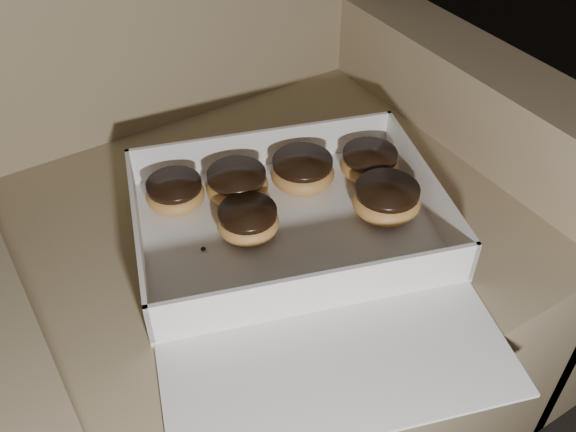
# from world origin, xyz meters

# --- Properties ---
(floor) EXTENTS (4.50, 4.50, 0.00)m
(floor) POSITION_xyz_m (0.00, 0.00, 0.00)
(floor) COLOR black
(floor) RESTS_ON ground
(armchair) EXTENTS (0.91, 0.77, 0.95)m
(armchair) POSITION_xyz_m (-0.57, -0.05, 0.30)
(armchair) COLOR #94875E
(armchair) RESTS_ON floor
(bakery_box) EXTENTS (0.53, 0.58, 0.07)m
(bakery_box) POSITION_xyz_m (-0.57, -0.22, 0.44)
(bakery_box) COLOR white
(bakery_box) RESTS_ON armchair
(donut_a) EXTENTS (0.08, 0.08, 0.04)m
(donut_a) POSITION_xyz_m (-0.67, -0.05, 0.45)
(donut_a) COLOR #ECA652
(donut_a) RESTS_ON bakery_box
(donut_b) EXTENTS (0.09, 0.09, 0.04)m
(donut_b) POSITION_xyz_m (-0.40, -0.14, 0.46)
(donut_b) COLOR #ECA652
(donut_b) RESTS_ON bakery_box
(donut_c) EXTENTS (0.09, 0.09, 0.05)m
(donut_c) POSITION_xyz_m (-0.59, -0.08, 0.46)
(donut_c) COLOR #ECA652
(donut_c) RESTS_ON bakery_box
(donut_d) EXTENTS (0.10, 0.10, 0.05)m
(donut_d) POSITION_xyz_m (-0.43, -0.22, 0.46)
(donut_d) COLOR #ECA652
(donut_d) RESTS_ON bakery_box
(donut_e) EXTENTS (0.09, 0.09, 0.05)m
(donut_e) POSITION_xyz_m (-0.49, -0.11, 0.46)
(donut_e) COLOR #ECA652
(donut_e) RESTS_ON bakery_box
(donut_f) EXTENTS (0.09, 0.09, 0.04)m
(donut_f) POSITION_xyz_m (-0.61, -0.16, 0.46)
(donut_f) COLOR #ECA652
(donut_f) RESTS_ON bakery_box
(crumb_a) EXTENTS (0.01, 0.01, 0.00)m
(crumb_a) POSITION_xyz_m (-0.43, -0.32, 0.43)
(crumb_a) COLOR black
(crumb_a) RESTS_ON bakery_box
(crumb_b) EXTENTS (0.01, 0.01, 0.00)m
(crumb_b) POSITION_xyz_m (-0.51, -0.33, 0.43)
(crumb_b) COLOR black
(crumb_b) RESTS_ON bakery_box
(crumb_c) EXTENTS (0.01, 0.01, 0.00)m
(crumb_c) POSITION_xyz_m (-0.76, -0.25, 0.43)
(crumb_c) COLOR black
(crumb_c) RESTS_ON bakery_box
(crumb_d) EXTENTS (0.01, 0.01, 0.00)m
(crumb_d) POSITION_xyz_m (-0.68, -0.16, 0.43)
(crumb_d) COLOR black
(crumb_d) RESTS_ON bakery_box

